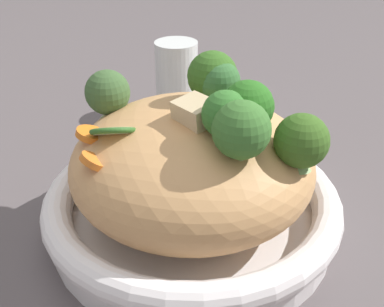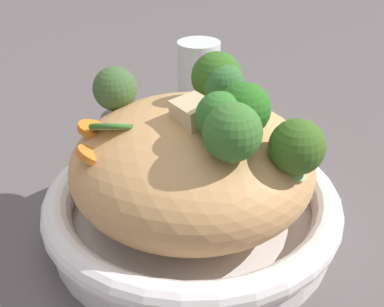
% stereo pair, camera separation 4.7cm
% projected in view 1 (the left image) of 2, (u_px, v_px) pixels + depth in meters
% --- Properties ---
extents(ground_plane, '(3.00, 3.00, 0.00)m').
position_uv_depth(ground_plane, '(192.00, 227.00, 0.52)').
color(ground_plane, '#554D4E').
extents(serving_bowl, '(0.31, 0.31, 0.05)m').
position_uv_depth(serving_bowl, '(192.00, 207.00, 0.50)').
color(serving_bowl, white).
rests_on(serving_bowl, ground_plane).
extents(noodle_heap, '(0.24, 0.24, 0.13)m').
position_uv_depth(noodle_heap, '(192.00, 164.00, 0.48)').
color(noodle_heap, tan).
rests_on(noodle_heap, serving_bowl).
extents(broccoli_florets, '(0.27, 0.13, 0.08)m').
position_uv_depth(broccoli_florets, '(220.00, 107.00, 0.43)').
color(broccoli_florets, '#A0B773').
rests_on(broccoli_florets, serving_bowl).
extents(carrot_coins, '(0.16, 0.15, 0.04)m').
position_uv_depth(carrot_coins, '(133.00, 137.00, 0.44)').
color(carrot_coins, orange).
rests_on(carrot_coins, serving_bowl).
extents(zucchini_slices, '(0.14, 0.13, 0.04)m').
position_uv_depth(zucchini_slices, '(189.00, 119.00, 0.44)').
color(zucchini_slices, beige).
rests_on(zucchini_slices, serving_bowl).
extents(chicken_chunks, '(0.06, 0.09, 0.03)m').
position_uv_depth(chicken_chunks, '(212.00, 110.00, 0.44)').
color(chicken_chunks, '#CABA8C').
rests_on(chicken_chunks, serving_bowl).
extents(drinking_glass, '(0.07, 0.07, 0.11)m').
position_uv_depth(drinking_glass, '(177.00, 78.00, 0.74)').
color(drinking_glass, silver).
rests_on(drinking_glass, ground_plane).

